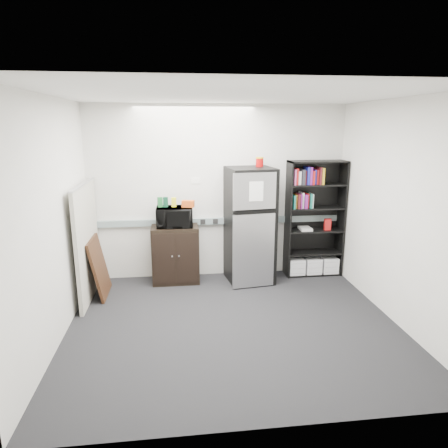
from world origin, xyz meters
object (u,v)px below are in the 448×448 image
object	(u,v)px
bookshelf	(314,220)
refrigerator	(250,226)
cubicle_partition	(87,242)
cabinet	(176,254)
microwave	(174,217)

from	to	relation	value
bookshelf	refrigerator	xyz separation A→B (m)	(-1.08, -0.14, -0.03)
bookshelf	cubicle_partition	size ratio (longest dim) A/B	1.14
bookshelf	cabinet	bearing A→B (deg)	-178.34
microwave	refrigerator	size ratio (longest dim) A/B	0.30
bookshelf	refrigerator	distance (m)	1.09
bookshelf	cubicle_partition	xyz separation A→B (m)	(-3.43, -0.49, -0.10)
cubicle_partition	microwave	xyz separation A→B (m)	(1.21, 0.40, 0.23)
refrigerator	microwave	bearing A→B (deg)	169.36
cubicle_partition	cabinet	distance (m)	1.33
bookshelf	refrigerator	world-z (taller)	bookshelf
cabinet	refrigerator	size ratio (longest dim) A/B	0.50
cabinet	microwave	bearing A→B (deg)	-90.00
cabinet	refrigerator	xyz separation A→B (m)	(1.14, -0.08, 0.44)
cubicle_partition	cabinet	xyz separation A→B (m)	(1.21, 0.42, -0.37)
cabinet	microwave	distance (m)	0.59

